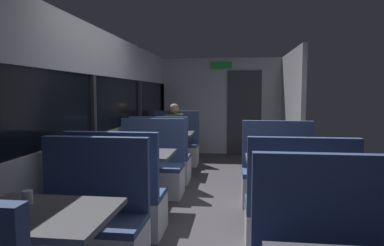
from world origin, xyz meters
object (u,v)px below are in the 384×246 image
object	(u,v)px
bench_near_window_facing_entry	(89,231)
bench_rear_aisle_facing_end	(298,218)
dining_table_near_window	(41,228)
bench_far_window_facing_end	(161,162)
seated_passenger	(175,139)
dining_table_far_window	(169,138)
bench_far_window_facing_entry	(175,148)
coffee_cup_primary	(27,197)
bench_mid_window_facing_end	(118,203)
dining_table_rear_aisle	(287,168)
bench_mid_window_facing_entry	(150,172)
dining_table_mid_window	(137,161)
bench_rear_aisle_facing_entry	(278,179)

from	to	relation	value
bench_near_window_facing_entry	bench_rear_aisle_facing_end	distance (m)	1.86
dining_table_near_window	bench_far_window_facing_end	xyz separation A→B (m)	(0.00, 3.53, -0.31)
dining_table_near_window	bench_far_window_facing_end	world-z (taller)	bench_far_window_facing_end
bench_far_window_facing_end	seated_passenger	distance (m)	1.34
dining_table_far_window	bench_far_window_facing_end	world-z (taller)	bench_far_window_facing_end
dining_table_far_window	bench_far_window_facing_entry	xyz separation A→B (m)	(0.00, 0.70, -0.31)
dining_table_far_window	coffee_cup_primary	bearing A→B (deg)	-92.41
dining_table_near_window	bench_mid_window_facing_end	bearing A→B (deg)	90.00
dining_table_rear_aisle	coffee_cup_primary	xyz separation A→B (m)	(-1.96, -1.78, 0.15)
bench_far_window_facing_end	bench_rear_aisle_facing_end	size ratio (longest dim) A/B	1.00
dining_table_near_window	bench_rear_aisle_facing_end	size ratio (longest dim) A/B	0.82
bench_mid_window_facing_end	seated_passenger	size ratio (longest dim) A/B	0.87
bench_far_window_facing_end	dining_table_rear_aisle	size ratio (longest dim) A/B	1.22
dining_table_near_window	bench_far_window_facing_end	distance (m)	3.54
dining_table_rear_aisle	coffee_cup_primary	distance (m)	2.65
dining_table_near_window	dining_table_rear_aisle	bearing A→B (deg)	46.92
dining_table_far_window	dining_table_near_window	bearing A→B (deg)	-90.00
dining_table_near_window	bench_mid_window_facing_entry	xyz separation A→B (m)	(0.00, 2.81, -0.31)
dining_table_mid_window	dining_table_rear_aisle	bearing A→B (deg)	-6.38
bench_rear_aisle_facing_entry	seated_passenger	world-z (taller)	seated_passenger
bench_mid_window_facing_end	coffee_cup_primary	size ratio (longest dim) A/B	12.22
dining_table_mid_window	bench_mid_window_facing_end	distance (m)	0.77
bench_mid_window_facing_entry	bench_far_window_facing_entry	distance (m)	2.11
dining_table_near_window	dining_table_mid_window	bearing A→B (deg)	90.00
bench_rear_aisle_facing_end	seated_passenger	bearing A→B (deg)	116.18
bench_mid_window_facing_entry	dining_table_mid_window	bearing A→B (deg)	-90.00
dining_table_far_window	bench_near_window_facing_entry	bearing A→B (deg)	-90.00
bench_mid_window_facing_entry	dining_table_rear_aisle	xyz separation A→B (m)	(1.79, -0.90, 0.31)
bench_far_window_facing_end	bench_rear_aisle_facing_end	world-z (taller)	same
bench_rear_aisle_facing_end	coffee_cup_primary	size ratio (longest dim) A/B	12.22
bench_near_window_facing_entry	bench_mid_window_facing_entry	bearing A→B (deg)	90.00
dining_table_far_window	bench_rear_aisle_facing_entry	size ratio (longest dim) A/B	0.82
bench_rear_aisle_facing_entry	coffee_cup_primary	distance (m)	3.19
bench_mid_window_facing_entry	coffee_cup_primary	distance (m)	2.72
dining_table_near_window	dining_table_rear_aisle	distance (m)	2.62
dining_table_mid_window	bench_far_window_facing_end	distance (m)	1.45
bench_far_window_facing_end	bench_far_window_facing_entry	world-z (taller)	same
bench_near_window_facing_entry	bench_mid_window_facing_end	world-z (taller)	same
dining_table_far_window	bench_far_window_facing_end	distance (m)	0.77
dining_table_mid_window	bench_mid_window_facing_entry	distance (m)	0.77
bench_far_window_facing_entry	bench_rear_aisle_facing_end	bearing A→B (deg)	-64.26
dining_table_rear_aisle	seated_passenger	xyz separation A→B (m)	(-1.79, 2.94, -0.10)
bench_mid_window_facing_entry	coffee_cup_primary	size ratio (longest dim) A/B	12.22
dining_table_near_window	bench_mid_window_facing_end	distance (m)	1.45
dining_table_mid_window	bench_rear_aisle_facing_entry	xyz separation A→B (m)	(1.79, 0.50, -0.31)
bench_rear_aisle_facing_end	dining_table_far_window	bearing A→B (deg)	120.71
bench_far_window_facing_entry	bench_mid_window_facing_entry	bearing A→B (deg)	-90.00
bench_far_window_facing_end	bench_mid_window_facing_entry	bearing A→B (deg)	-90.00
dining_table_mid_window	bench_mid_window_facing_end	size ratio (longest dim) A/B	0.82
coffee_cup_primary	dining_table_rear_aisle	bearing A→B (deg)	42.14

